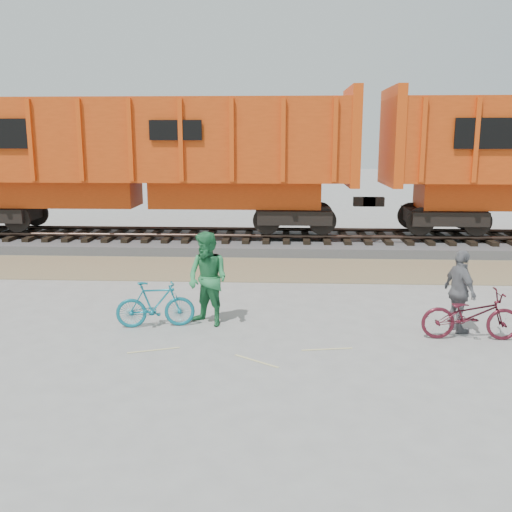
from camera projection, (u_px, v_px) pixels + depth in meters
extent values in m
plane|color=#9E9E99|center=(217.00, 336.00, 10.59)|extent=(120.00, 120.00, 0.00)
cube|color=#8E7658|center=(240.00, 269.00, 15.96)|extent=(120.00, 3.00, 0.02)
cube|color=slate|center=(248.00, 242.00, 19.36)|extent=(120.00, 4.00, 0.30)
cube|color=black|center=(60.00, 234.00, 19.64)|extent=(0.22, 2.60, 0.12)
cube|color=black|center=(248.00, 236.00, 19.31)|extent=(0.22, 2.60, 0.12)
cube|color=black|center=(442.00, 237.00, 18.99)|extent=(0.22, 2.60, 0.12)
cylinder|color=#382821|center=(246.00, 236.00, 18.59)|extent=(120.00, 0.12, 0.12)
cylinder|color=#382821|center=(249.00, 229.00, 19.99)|extent=(120.00, 0.12, 0.12)
cube|color=black|center=(146.00, 218.00, 19.37)|extent=(11.20, 2.20, 0.80)
cube|color=#CD430E|center=(145.00, 193.00, 19.20)|extent=(11.76, 1.65, 0.90)
cube|color=#CD430E|center=(143.00, 140.00, 18.84)|extent=(14.00, 3.00, 2.60)
cube|color=#CF410C|center=(351.00, 137.00, 18.48)|extent=(0.30, 3.06, 3.10)
cube|color=#CF410C|center=(392.00, 137.00, 18.42)|extent=(0.30, 3.06, 3.10)
cube|color=black|center=(493.00, 133.00, 16.72)|extent=(2.20, 0.04, 0.90)
imported|color=#137284|center=(155.00, 304.00, 11.00)|extent=(1.56, 0.68, 0.91)
imported|color=#4E1420|center=(471.00, 315.00, 10.32)|extent=(1.76, 0.63, 0.92)
imported|color=#2A7F47|center=(208.00, 279.00, 11.05)|extent=(1.13, 1.07, 1.84)
imported|color=slate|center=(460.00, 292.00, 10.65)|extent=(0.63, 0.99, 1.58)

